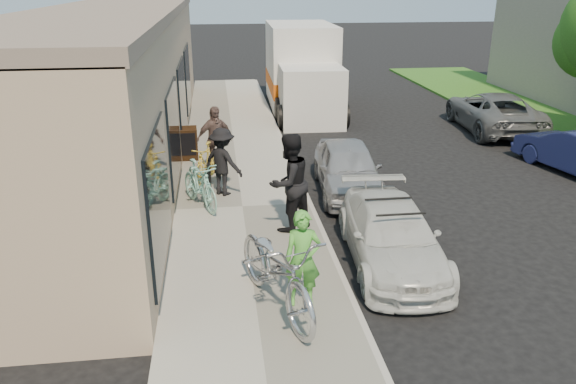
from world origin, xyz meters
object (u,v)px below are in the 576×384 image
bike_rack (209,176)px  moving_truck (302,73)px  tandem_bike (277,270)px  cruiser_bike_b (199,179)px  sedan_white (392,235)px  bystander_b (215,139)px  cruiser_bike_a (200,185)px  cruiser_bike_c (206,163)px  sandwich_board (187,144)px  sedan_silver (348,168)px  bystander_a (223,162)px  woman_rider (303,259)px  far_car_gray (493,111)px  man_standing (289,183)px

bike_rack → moving_truck: 10.38m
bike_rack → tandem_bike: tandem_bike is taller
moving_truck → cruiser_bike_b: (-3.91, -9.71, -0.87)m
sedan_white → bystander_b: size_ratio=2.27×
cruiser_bike_a → cruiser_bike_c: bearing=61.3°
sandwich_board → cruiser_bike_a: size_ratio=0.54×
sandwich_board → moving_truck: size_ratio=0.14×
sedan_white → bike_rack: bearing=137.3°
bike_rack → sedan_silver: sedan_silver is taller
sandwich_board → cruiser_bike_a: bearing=-85.9°
bystander_a → cruiser_bike_a: bearing=93.0°
woman_rider → cruiser_bike_a: (-1.66, 4.27, -0.26)m
woman_rider → cruiser_bike_b: 5.21m
cruiser_bike_b → bystander_a: bystander_a is taller
woman_rider → cruiser_bike_b: woman_rider is taller
cruiser_bike_c → far_car_gray: bearing=42.6°
sandwich_board → bike_rack: bearing=-80.4°
sedan_white → cruiser_bike_c: 5.69m
sedan_silver → cruiser_bike_c: size_ratio=2.31×
sedan_silver → tandem_bike: tandem_bike is taller
bike_rack → man_standing: 2.72m
bystander_b → woman_rider: bearing=-101.9°
sedan_silver → bystander_a: bearing=-172.9°
cruiser_bike_b → bystander_b: bystander_b is taller
sedan_white → moving_truck: bearing=92.5°
sandwich_board → cruiser_bike_b: bearing=-85.0°
far_car_gray → cruiser_bike_a: bearing=37.1°
sedan_silver → far_car_gray: 8.30m
woman_rider → moving_truck: bearing=87.3°
cruiser_bike_b → sandwich_board: bearing=80.6°
far_car_gray → sedan_silver: bearing=45.1°
bystander_b → bystander_a: bearing=-107.4°
woman_rider → cruiser_bike_c: size_ratio=0.98×
cruiser_bike_c → bystander_b: bearing=90.2°
bike_rack → far_car_gray: far_car_gray is taller
bike_rack → woman_rider: (1.46, -4.96, 0.31)m
bike_rack → sedan_white: sedan_white is taller
tandem_bike → woman_rider: woman_rider is taller
man_standing → cruiser_bike_c: man_standing is taller
cruiser_bike_a → sandwich_board: bearing=71.8°
bystander_a → far_car_gray: bearing=-110.7°
moving_truck → cruiser_bike_b: moving_truck is taller
woman_rider → sedan_white: bearing=43.2°
sedan_white → moving_truck: moving_truck is taller
moving_truck → sedan_white: bearing=-89.9°
far_car_gray → woman_rider: size_ratio=3.06×
man_standing → sedan_white: bearing=103.6°
moving_truck → cruiser_bike_c: 9.48m
moving_truck → woman_rider: size_ratio=4.33×
far_car_gray → cruiser_bike_b: bearing=34.3°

